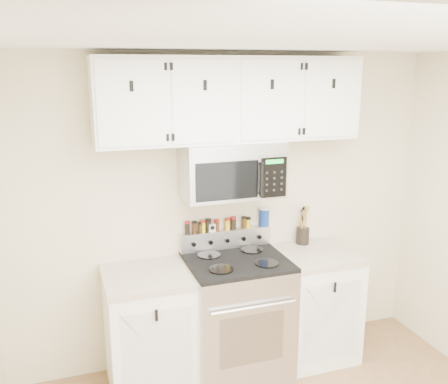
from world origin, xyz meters
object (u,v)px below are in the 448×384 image
Objects in this scene: range at (237,314)px; utensil_crock at (303,235)px; microwave at (232,169)px; salt_canister at (264,217)px.

range is 3.42× the size of utensil_crock.
microwave is at bearing 89.77° from range.
utensil_crock reaches higher than range.
range is 1.45× the size of microwave.
range is 7.21× the size of salt_canister.
salt_canister reaches higher than range.
salt_canister reaches higher than utensil_crock.
range is 0.82m from salt_canister.
microwave reaches higher than range.
microwave is 0.59m from salt_canister.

